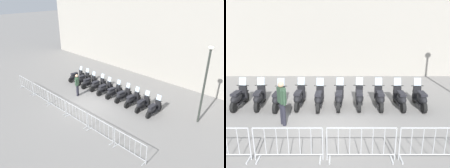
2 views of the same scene
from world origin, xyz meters
TOP-DOWN VIEW (x-y plane):
  - ground_plane at (0.00, 0.00)m, footprint 120.00×120.00m
  - motorcycle_0 at (-4.14, 1.83)m, footprint 0.56×1.72m
  - motorcycle_1 at (-3.23, 1.90)m, footprint 0.59×1.72m
  - motorcycle_2 at (-2.34, 1.82)m, footprint 0.56×1.72m
  - motorcycle_3 at (-1.45, 2.00)m, footprint 0.56×1.72m
  - motorcycle_4 at (-0.55, 1.93)m, footprint 0.56×1.72m
  - motorcycle_5 at (0.35, 2.04)m, footprint 0.56×1.72m
  - motorcycle_6 at (1.24, 2.11)m, footprint 0.56×1.72m
  - motorcycle_7 at (2.15, 2.10)m, footprint 0.56×1.72m
  - motorcycle_8 at (3.05, 2.13)m, footprint 0.56×1.73m
  - motorcycle_9 at (3.94, 2.15)m, footprint 0.56×1.73m
  - barrier_segment_0 at (-5.19, -2.20)m, footprint 2.03×0.53m
  - barrier_segment_1 at (-3.07, -2.10)m, footprint 2.03×0.53m
  - barrier_segment_2 at (-0.96, -2.00)m, footprint 2.03×0.53m
  - barrier_segment_3 at (1.15, -1.89)m, footprint 2.03×0.53m
  - barrier_segment_4 at (3.26, -1.79)m, footprint 2.03×0.53m
  - barrier_segment_5 at (5.37, -1.69)m, footprint 2.03×0.53m
  - street_lamp at (6.33, 3.52)m, footprint 0.36×0.36m
  - officer_near_row_end at (-1.73, 0.26)m, footprint 0.40×0.45m

SIDE VIEW (x-z plane):
  - ground_plane at x=0.00m, z-range 0.00..0.00m
  - motorcycle_0 at x=-4.14m, z-range -0.16..1.07m
  - motorcycle_1 at x=-3.23m, z-range -0.16..1.07m
  - motorcycle_2 at x=-2.34m, z-range -0.16..1.07m
  - motorcycle_3 at x=-1.45m, z-range -0.16..1.07m
  - motorcycle_4 at x=-0.55m, z-range -0.16..1.07m
  - motorcycle_5 at x=0.35m, z-range -0.16..1.07m
  - motorcycle_6 at x=1.24m, z-range -0.16..1.07m
  - motorcycle_7 at x=2.15m, z-range -0.16..1.07m
  - motorcycle_8 at x=3.05m, z-range -0.16..1.07m
  - motorcycle_9 at x=3.94m, z-range -0.16..1.07m
  - barrier_segment_0 at x=-5.19m, z-range -0.01..1.06m
  - barrier_segment_1 at x=-3.07m, z-range -0.01..1.06m
  - barrier_segment_2 at x=-0.96m, z-range -0.01..1.06m
  - barrier_segment_3 at x=1.15m, z-range -0.01..1.06m
  - barrier_segment_4 at x=3.26m, z-range -0.01..1.06m
  - barrier_segment_5 at x=5.37m, z-range -0.01..1.06m
  - officer_near_row_end at x=-1.73m, z-range 0.12..1.85m
  - street_lamp at x=6.33m, z-range 0.57..5.34m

